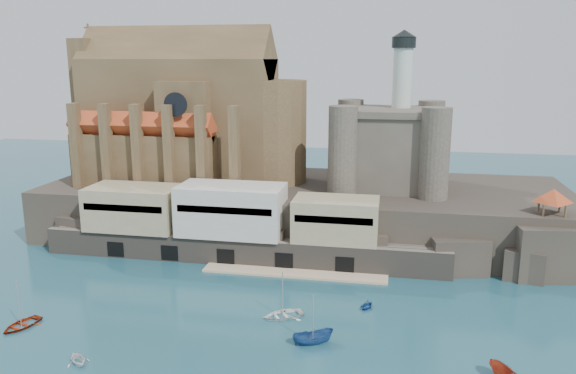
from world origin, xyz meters
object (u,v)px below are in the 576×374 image
Objects in this scene: church at (189,119)px; boat_1 at (78,363)px; castle_keep at (389,144)px; boat_0 at (22,327)px; boat_2 at (313,343)px; pavilion at (553,197)px.

church is 13.93× the size of boat_1.
boat_0 is at bearing -133.70° from castle_keep.
boat_2 is at bearing -99.82° from castle_keep.
castle_keep is 49.24m from boat_2.
pavilion is (25.92, -15.08, -5.59)m from castle_keep.
church is 9.00× the size of boat_2.
boat_1 is (6.60, -55.38, -22.13)m from church.
boat_1 is at bearing -13.17° from boat_0.
church reaches higher than boat_1.
pavilion reaches higher than boat_2.
pavilion is 1.17× the size of boat_0.
church is at bearing 99.45° from boat_0.
boat_0 is 1.05× the size of boat_2.
castle_keep is (40.21, -0.78, -3.81)m from church.
castle_keep is at bearing -34.75° from boat_2.
pavilion is 79.82m from boat_0.
boat_1 is (12.12, -6.75, 0.00)m from boat_0.
church is 7.34× the size of pavilion.
castle_keep is 8.68× the size of boat_1.
boat_2 is (32.41, -45.81, -22.13)m from church.
boat_0 is (-45.73, -47.86, -18.31)m from castle_keep.
pavilion is at bearing -30.18° from castle_keep.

